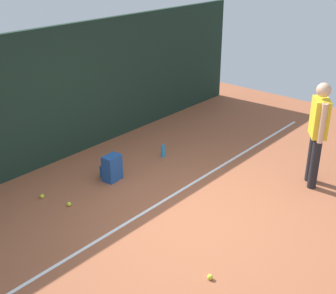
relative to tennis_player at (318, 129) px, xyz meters
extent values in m
plane|color=#9E5638|center=(-2.09, 0.87, -0.97)|extent=(12.00, 12.00, 0.00)
cube|color=#192D23|center=(-2.09, 3.87, 0.21)|extent=(10.00, 0.10, 2.35)
cube|color=white|center=(-2.09, 1.46, -0.96)|extent=(9.00, 0.05, 0.00)
cylinder|color=black|center=(0.10, 0.07, -0.54)|extent=(0.14, 0.14, 0.85)
cylinder|color=black|center=(-0.10, -0.07, -0.54)|extent=(0.14, 0.14, 0.85)
cube|color=yellow|center=(0.00, 0.00, 0.18)|extent=(0.45, 0.41, 0.60)
sphere|color=#D8A884|center=(0.00, 0.00, 0.62)|extent=(0.22, 0.22, 0.22)
cylinder|color=#D8A884|center=(0.18, 0.12, 0.17)|extent=(0.09, 0.09, 0.62)
cylinder|color=#D8A884|center=(-0.18, -0.12, 0.17)|extent=(0.09, 0.09, 0.62)
cube|color=#1E478C|center=(-2.01, 2.54, -0.75)|extent=(0.32, 0.22, 0.44)
cube|color=navy|center=(-2.02, 2.68, -0.83)|extent=(0.23, 0.10, 0.20)
sphere|color=#CCE033|center=(-1.47, 3.13, -0.93)|extent=(0.07, 0.07, 0.07)
sphere|color=#CCE033|center=(-3.13, 2.93, -0.93)|extent=(0.07, 0.07, 0.07)
sphere|color=#CCE033|center=(-3.00, 2.43, -0.93)|extent=(0.07, 0.07, 0.07)
sphere|color=#CCE033|center=(-2.93, -0.11, -0.93)|extent=(0.07, 0.07, 0.07)
cylinder|color=#268CD8|center=(-0.81, 2.49, -0.85)|extent=(0.07, 0.07, 0.23)
camera|label=1|loc=(-6.40, -2.44, 2.62)|focal=48.09mm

